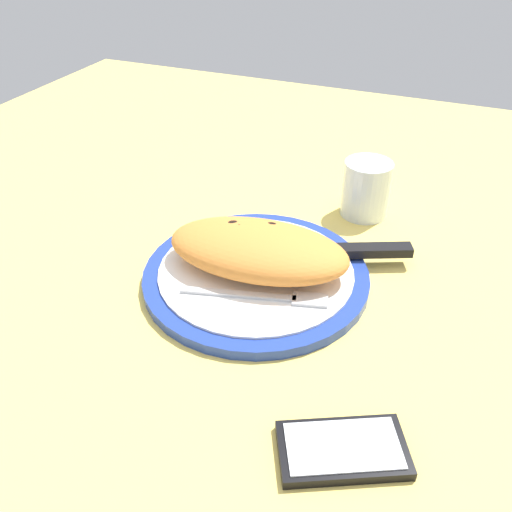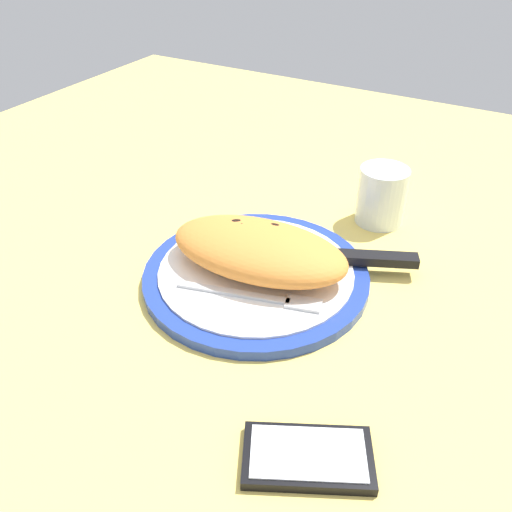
{
  "view_description": "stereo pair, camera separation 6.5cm",
  "coord_description": "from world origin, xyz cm",
  "px_view_note": "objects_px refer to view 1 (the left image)",
  "views": [
    {
      "loc": [
        20.31,
        -49.15,
        40.95
      ],
      "look_at": [
        0.0,
        0.0,
        3.61
      ],
      "focal_mm": 38.24,
      "sensor_mm": 36.0,
      "label": 1
    },
    {
      "loc": [
        26.15,
        -46.31,
        40.95
      ],
      "look_at": [
        0.0,
        0.0,
        3.61
      ],
      "focal_mm": 38.24,
      "sensor_mm": 36.0,
      "label": 2
    }
  ],
  "objects_px": {
    "plate": "(256,275)",
    "calzone": "(261,250)",
    "fork": "(266,296)",
    "knife": "(344,252)",
    "smartphone": "(343,449)",
    "water_glass": "(366,191)"
  },
  "relations": [
    {
      "from": "calzone",
      "to": "knife",
      "type": "xyz_separation_m",
      "value": [
        0.09,
        0.06,
        -0.02
      ]
    },
    {
      "from": "plate",
      "to": "knife",
      "type": "height_order",
      "value": "knife"
    },
    {
      "from": "fork",
      "to": "water_glass",
      "type": "height_order",
      "value": "water_glass"
    },
    {
      "from": "calzone",
      "to": "smartphone",
      "type": "xyz_separation_m",
      "value": [
        0.16,
        -0.2,
        -0.04
      ]
    },
    {
      "from": "calzone",
      "to": "water_glass",
      "type": "bearing_deg",
      "value": 68.17
    },
    {
      "from": "calzone",
      "to": "water_glass",
      "type": "relative_size",
      "value": 2.83
    },
    {
      "from": "smartphone",
      "to": "water_glass",
      "type": "distance_m",
      "value": 0.42
    },
    {
      "from": "plate",
      "to": "knife",
      "type": "relative_size",
      "value": 1.19
    },
    {
      "from": "calzone",
      "to": "smartphone",
      "type": "distance_m",
      "value": 0.26
    },
    {
      "from": "plate",
      "to": "smartphone",
      "type": "relative_size",
      "value": 2.19
    },
    {
      "from": "plate",
      "to": "fork",
      "type": "xyz_separation_m",
      "value": [
        0.03,
        -0.04,
        0.01
      ]
    },
    {
      "from": "calzone",
      "to": "smartphone",
      "type": "bearing_deg",
      "value": -52.16
    },
    {
      "from": "water_glass",
      "to": "calzone",
      "type": "bearing_deg",
      "value": -111.83
    },
    {
      "from": "smartphone",
      "to": "calzone",
      "type": "bearing_deg",
      "value": 127.84
    },
    {
      "from": "plate",
      "to": "calzone",
      "type": "distance_m",
      "value": 0.03
    },
    {
      "from": "calzone",
      "to": "water_glass",
      "type": "distance_m",
      "value": 0.22
    },
    {
      "from": "plate",
      "to": "water_glass",
      "type": "distance_m",
      "value": 0.23
    },
    {
      "from": "fork",
      "to": "knife",
      "type": "height_order",
      "value": "knife"
    },
    {
      "from": "plate",
      "to": "smartphone",
      "type": "distance_m",
      "value": 0.26
    },
    {
      "from": "knife",
      "to": "smartphone",
      "type": "distance_m",
      "value": 0.28
    },
    {
      "from": "calzone",
      "to": "smartphone",
      "type": "height_order",
      "value": "calzone"
    },
    {
      "from": "plate",
      "to": "smartphone",
      "type": "bearing_deg",
      "value": -50.69
    }
  ]
}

